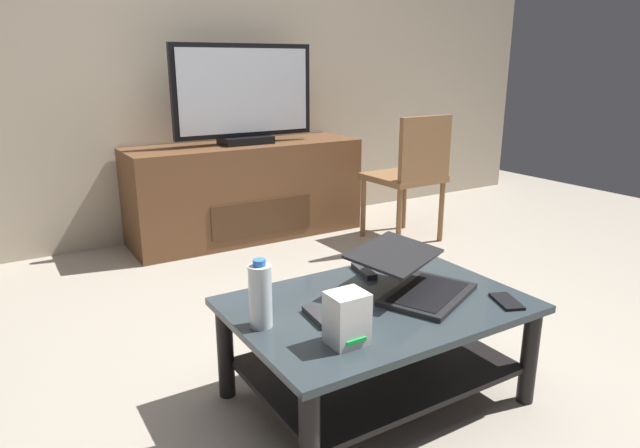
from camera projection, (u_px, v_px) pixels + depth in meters
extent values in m
plane|color=#9E9384|center=(372.00, 368.00, 2.27)|extent=(7.68, 7.68, 0.00)
cube|color=#B2A38C|center=(176.00, 30.00, 3.70)|extent=(6.40, 0.12, 2.80)
cube|color=#2D383D|center=(377.00, 305.00, 1.96)|extent=(1.01, 0.70, 0.03)
cube|color=black|center=(376.00, 365.00, 2.03)|extent=(0.89, 0.62, 0.02)
cylinder|color=black|center=(310.00, 445.00, 1.54)|extent=(0.06, 0.06, 0.36)
cylinder|color=black|center=(529.00, 357.00, 2.00)|extent=(0.06, 0.06, 0.36)
cylinder|color=black|center=(225.00, 351.00, 2.03)|extent=(0.06, 0.06, 0.36)
cylinder|color=black|center=(417.00, 298.00, 2.49)|extent=(0.06, 0.06, 0.36)
cube|color=brown|center=(246.00, 191.00, 3.90)|extent=(1.61, 0.49, 0.66)
cube|color=#432A18|center=(263.00, 217.00, 3.73)|extent=(0.72, 0.01, 0.23)
cube|color=black|center=(246.00, 140.00, 3.78)|extent=(0.34, 0.20, 0.05)
cube|color=black|center=(244.00, 91.00, 3.69)|extent=(0.98, 0.04, 0.60)
cube|color=#B2B7C1|center=(245.00, 91.00, 3.67)|extent=(0.92, 0.01, 0.54)
cube|color=brown|center=(403.00, 177.00, 3.80)|extent=(0.45, 0.45, 0.04)
cube|color=brown|center=(425.00, 150.00, 3.58)|extent=(0.42, 0.05, 0.43)
cylinder|color=brown|center=(404.00, 201.00, 4.12)|extent=(0.04, 0.04, 0.42)
cylinder|color=brown|center=(363.00, 208.00, 3.92)|extent=(0.04, 0.04, 0.42)
cylinder|color=brown|center=(441.00, 212.00, 3.82)|extent=(0.04, 0.04, 0.42)
cylinder|color=brown|center=(399.00, 220.00, 3.62)|extent=(0.04, 0.04, 0.42)
cube|color=black|center=(428.00, 294.00, 2.00)|extent=(0.42, 0.37, 0.02)
cube|color=black|center=(428.00, 292.00, 1.99)|extent=(0.36, 0.30, 0.00)
cube|color=black|center=(395.00, 254.00, 2.03)|extent=(0.42, 0.37, 0.04)
cube|color=silver|center=(396.00, 254.00, 2.03)|extent=(0.38, 0.32, 0.03)
cube|color=white|center=(347.00, 318.00, 1.65)|extent=(0.11, 0.10, 0.16)
cube|color=#19D84C|center=(357.00, 341.00, 1.62)|extent=(0.07, 0.00, 0.01)
cylinder|color=silver|center=(260.00, 296.00, 1.75)|extent=(0.07, 0.07, 0.21)
cylinder|color=blue|center=(259.00, 263.00, 1.72)|extent=(0.04, 0.04, 0.02)
cube|color=black|center=(507.00, 301.00, 1.95)|extent=(0.12, 0.16, 0.01)
cube|color=#2D2D30|center=(318.00, 317.00, 1.82)|extent=(0.06, 0.16, 0.02)
cube|color=#2D2D30|center=(364.00, 271.00, 2.22)|extent=(0.07, 0.17, 0.02)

